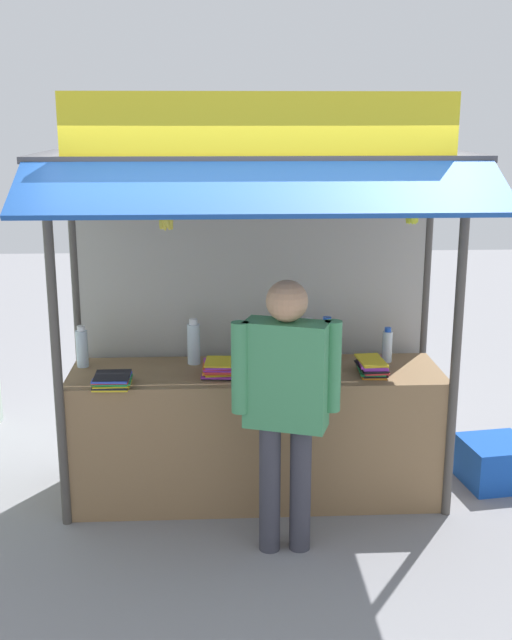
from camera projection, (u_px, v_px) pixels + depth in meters
The scene contains 16 objects.
ground_plane at pixel (256, 494), 5.48m from camera, with size 20.00×20.00×0.00m, color gray.
stall_counter at pixel (256, 433), 5.37m from camera, with size 2.48×0.68×0.90m, color olive.
stall_structure at pixel (255, 261), 5.17m from camera, with size 2.68×1.53×2.68m.
water_bottle_right at pixel (304, 347), 5.35m from camera, with size 0.07×0.07×0.27m.
water_bottle_back_left at pixel (194, 343), 5.37m from camera, with size 0.09×0.09×0.32m.
water_bottle_back_right at pixel (327, 341), 5.43m from camera, with size 0.09×0.09×0.31m.
water_bottle_mid_left at pixel (309, 340), 5.49m from camera, with size 0.08×0.08×0.29m.
water_bottle_mid_right at pixel (387, 346), 5.42m from camera, with size 0.07×0.07×0.24m.
water_bottle_front_right at pixel (82, 348), 5.31m from camera, with size 0.08×0.08×0.29m.
magazine_stack_front_left at pixel (112, 381), 4.95m from camera, with size 0.24×0.25×0.07m.
magazine_stack_left at pixel (372, 366), 5.20m from camera, with size 0.20×0.31×0.09m.
magazine_stack_far_right at pixel (219, 368), 5.16m from camera, with size 0.24×0.27×0.10m.
banana_bunch_inner_left at pixel (412, 212), 4.59m from camera, with size 0.09×0.09×0.27m.
banana_bunch_inner_right at pixel (166, 217), 4.53m from camera, with size 0.10×0.10×0.29m.
vendor_person at pixel (286, 393), 4.54m from camera, with size 0.63×0.34×1.67m.
plastic_crate at pixel (495, 462), 5.61m from camera, with size 0.45×0.45×0.31m, color #194CB2.
Camera 1 is at (-0.25, -4.99, 2.56)m, focal length 44.21 mm.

